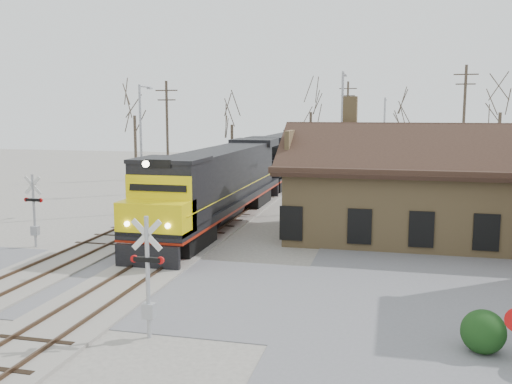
{
  "coord_description": "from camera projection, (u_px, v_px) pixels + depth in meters",
  "views": [
    {
      "loc": [
        10.5,
        -20.62,
        7.12
      ],
      "look_at": [
        3.38,
        9.0,
        2.72
      ],
      "focal_mm": 40.0,
      "sensor_mm": 36.0,
      "label": 1
    }
  ],
  "objects": [
    {
      "name": "depot",
      "position": [
        419.0,
        195.0,
        31.73
      ],
      "size": [
        15.2,
        9.31,
        7.9
      ],
      "color": "#9A7D4F",
      "rests_on": "ground"
    },
    {
      "name": "tree_d",
      "position": [
        406.0,
        114.0,
        59.36
      ],
      "size": [
        3.84,
        3.84,
        9.4
      ],
      "color": "#382D23",
      "rests_on": "ground"
    },
    {
      "name": "locomotive_lead",
      "position": [
        216.0,
        185.0,
        35.04
      ],
      "size": [
        3.27,
        21.92,
        4.87
      ],
      "color": "black",
      "rests_on": "ground"
    },
    {
      "name": "utility_pole_a",
      "position": [
        167.0,
        135.0,
        48.93
      ],
      "size": [
        2.0,
        0.24,
        9.55
      ],
      "color": "#382D23",
      "rests_on": "ground"
    },
    {
      "name": "utility_pole_c",
      "position": [
        463.0,
        127.0,
        48.4
      ],
      "size": [
        2.0,
        0.24,
        10.87
      ],
      "color": "#382D23",
      "rests_on": "ground"
    },
    {
      "name": "ground",
      "position": [
        124.0,
        286.0,
        23.29
      ],
      "size": [
        140.0,
        140.0,
        0.0
      ],
      "primitive_type": "plane",
      "color": "#A7A196",
      "rests_on": "ground"
    },
    {
      "name": "road",
      "position": [
        124.0,
        285.0,
        23.29
      ],
      "size": [
        60.0,
        9.0,
        0.03
      ],
      "primitive_type": "cube",
      "color": "slate",
      "rests_on": "ground"
    },
    {
      "name": "tree_b",
      "position": [
        232.0,
        116.0,
        61.03
      ],
      "size": [
        3.7,
        3.7,
        9.07
      ],
      "color": "#382D23",
      "rests_on": "ground"
    },
    {
      "name": "hedge_a",
      "position": [
        483.0,
        332.0,
        16.75
      ],
      "size": [
        1.31,
        1.31,
        1.31
      ],
      "primitive_type": "sphere",
      "color": "black",
      "rests_on": "ground"
    },
    {
      "name": "track_main",
      "position": [
        228.0,
        217.0,
        37.72
      ],
      "size": [
        3.4,
        90.0,
        0.24
      ],
      "color": "#A7A196",
      "rests_on": "ground"
    },
    {
      "name": "streetlight_c",
      "position": [
        384.0,
        136.0,
        53.37
      ],
      "size": [
        0.25,
        2.04,
        8.25
      ],
      "color": "#A5A8AD",
      "rests_on": "ground"
    },
    {
      "name": "track_siding",
      "position": [
        164.0,
        214.0,
        38.76
      ],
      "size": [
        3.4,
        90.0,
        0.24
      ],
      "color": "#A7A196",
      "rests_on": "ground"
    },
    {
      "name": "tree_e",
      "position": [
        501.0,
        101.0,
        54.91
      ],
      "size": [
        4.59,
        4.59,
        11.24
      ],
      "color": "#382D23",
      "rests_on": "ground"
    },
    {
      "name": "tree_c",
      "position": [
        311.0,
        102.0,
        67.32
      ],
      "size": [
        4.57,
        4.57,
        11.2
      ],
      "color": "#382D23",
      "rests_on": "ground"
    },
    {
      "name": "utility_pole_b",
      "position": [
        347.0,
        125.0,
        65.21
      ],
      "size": [
        2.0,
        0.24,
        10.31
      ],
      "color": "#382D23",
      "rests_on": "ground"
    },
    {
      "name": "tree_a",
      "position": [
        134.0,
        105.0,
        57.68
      ],
      "size": [
        4.37,
        4.37,
        10.7
      ],
      "color": "#382D23",
      "rests_on": "ground"
    },
    {
      "name": "streetlight_a",
      "position": [
        142.0,
        142.0,
        39.21
      ],
      "size": [
        0.25,
        2.04,
        8.82
      ],
      "color": "#A5A8AD",
      "rests_on": "ground"
    },
    {
      "name": "streetlight_b",
      "position": [
        342.0,
        134.0,
        40.04
      ],
      "size": [
        0.25,
        2.04,
        9.75
      ],
      "color": "#A5A8AD",
      "rests_on": "ground"
    },
    {
      "name": "crossbuck_far",
      "position": [
        34.0,
        213.0,
        29.62
      ],
      "size": [
        1.09,
        0.29,
        3.83
      ],
      "rotation": [
        0.0,
        0.0,
        3.1
      ],
      "color": "#A5A8AD",
      "rests_on": "ground"
    },
    {
      "name": "crossbuck_near",
      "position": [
        148.0,
        281.0,
        17.72
      ],
      "size": [
        1.11,
        0.29,
        3.9
      ],
      "rotation": [
        0.0,
        0.0,
        0.01
      ],
      "color": "#A5A8AD",
      "rests_on": "ground"
    },
    {
      "name": "locomotive_trailing",
      "position": [
        284.0,
        156.0,
        56.4
      ],
      "size": [
        3.27,
        21.92,
        4.61
      ],
      "color": "black",
      "rests_on": "ground"
    }
  ]
}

